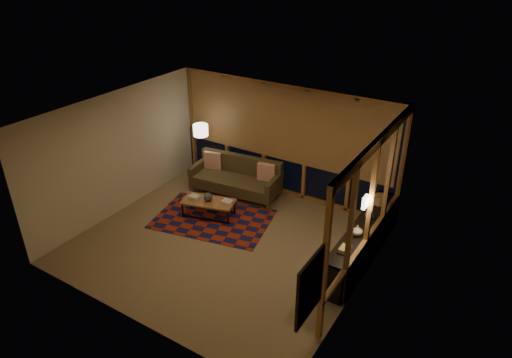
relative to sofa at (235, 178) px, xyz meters
The scene contains 21 objects.
floor 2.08m from the sofa, 62.10° to the right, with size 5.50×5.00×0.01m, color #99835F.
ceiling 3.05m from the sofa, 62.10° to the right, with size 5.50×5.00×0.01m, color white.
walls 2.23m from the sofa, 62.10° to the right, with size 5.51×5.01×2.70m.
window_wall_back 1.47m from the sofa, 33.53° to the left, with size 5.30×0.16×2.60m, color olive, non-canonical shape.
window_wall_right 3.93m from the sofa, 18.27° to the right, with size 0.16×3.70×2.60m, color olive, non-canonical shape.
wall_art 5.27m from the sofa, 44.89° to the right, with size 0.06×0.74×0.94m, color red, non-canonical shape.
wall_sconce 3.98m from the sofa, 20.69° to the right, with size 0.12×0.18×0.22m, color white, non-canonical shape.
sofa is the anchor object (origin of this frame).
pillow_left 0.79m from the sofa, 169.54° to the left, with size 0.44×0.15×0.44m, color #C0401D, non-canonical shape.
pillow_right 0.77m from the sofa, 20.66° to the left, with size 0.42×0.14×0.42m, color #C0401D, non-canonical shape.
area_rug 1.30m from the sofa, 79.95° to the right, with size 2.46×1.64×0.01m, color maroon.
coffee_table 1.17m from the sofa, 86.99° to the right, with size 1.15×0.53×0.38m, color olive, non-canonical shape.
book_stack_a 1.27m from the sofa, 101.90° to the right, with size 0.23×0.18×0.07m, color silver, non-canonical shape.
book_stack_b 1.11m from the sofa, 65.68° to the right, with size 0.24×0.19×0.05m, color silver, non-canonical shape.
ceramic_pot 1.15m from the sofa, 87.36° to the right, with size 0.20×0.20×0.20m, color black.
floor_lamp 1.34m from the sofa, behind, with size 0.54×0.35×1.62m, color black, non-canonical shape.
bookshelf 3.53m from the sofa, 13.07° to the right, with size 0.40×2.92×0.73m, color black, non-canonical shape.
basket 3.45m from the sofa, ahead, with size 0.25×0.25×0.19m, color tan.
teal_bowl 3.50m from the sofa, ahead, with size 0.17×0.17×0.17m, color #1B6361.
vase 3.66m from the sofa, 18.85° to the right, with size 0.20×0.20×0.21m, color tan.
shelf_book_stack 3.87m from the sofa, 26.68° to the right, with size 0.18×0.25×0.07m, color silver, non-canonical shape.
Camera 1 is at (4.54, -6.10, 5.43)m, focal length 32.00 mm.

